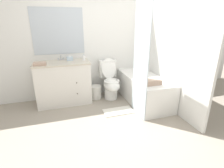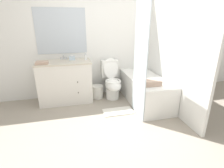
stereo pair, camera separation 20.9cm
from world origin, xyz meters
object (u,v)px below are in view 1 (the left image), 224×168
(wastebasket, at_px, (96,92))
(soap_dispenser, at_px, (84,58))
(hand_towel_folded, at_px, (40,64))
(vanity_cabinet, at_px, (64,82))
(tissue_box, at_px, (70,59))
(sink_faucet, at_px, (61,59))
(bath_towel_folded, at_px, (152,82))
(toilet, at_px, (110,82))
(bathtub, at_px, (144,89))
(bath_mat, at_px, (118,111))

(wastebasket, distance_m, soap_dispenser, 0.84)
(hand_towel_folded, bearing_deg, vanity_cabinet, 21.27)
(vanity_cabinet, relative_size, wastebasket, 3.75)
(soap_dispenser, relative_size, hand_towel_folded, 0.60)
(wastebasket, bearing_deg, tissue_box, 167.23)
(sink_faucet, distance_m, bath_towel_folded, 1.95)
(toilet, distance_m, wastebasket, 0.42)
(sink_faucet, xyz_separation_m, bath_towel_folded, (1.57, -1.13, -0.31))
(wastebasket, bearing_deg, bath_towel_folded, -46.59)
(bathtub, distance_m, tissue_box, 1.72)
(toilet, distance_m, soap_dispenser, 0.80)
(toilet, height_order, soap_dispenser, soap_dispenser)
(toilet, bearing_deg, tissue_box, 168.15)
(sink_faucet, bearing_deg, vanity_cabinet, -90.00)
(sink_faucet, relative_size, bathtub, 0.09)
(wastebasket, distance_m, hand_towel_folded, 1.35)
(soap_dispenser, bearing_deg, tissue_box, 163.37)
(sink_faucet, xyz_separation_m, bath_mat, (0.97, -0.96, -0.92))
(bathtub, bearing_deg, hand_towel_folded, 171.24)
(sink_faucet, bearing_deg, soap_dispenser, -20.04)
(sink_faucet, xyz_separation_m, wastebasket, (0.69, -0.20, -0.78))
(sink_faucet, bearing_deg, bathtub, -22.23)
(sink_faucet, xyz_separation_m, soap_dispenser, (0.46, -0.17, 0.02))
(tissue_box, relative_size, soap_dispenser, 0.93)
(vanity_cabinet, height_order, bathtub, vanity_cabinet)
(toilet, distance_m, tissue_box, 1.02)
(toilet, bearing_deg, soap_dispenser, 170.68)
(bath_mat, bearing_deg, hand_towel_folded, 156.20)
(sink_faucet, height_order, bath_mat, sink_faucet)
(vanity_cabinet, distance_m, sink_faucet, 0.52)
(bath_mat, bearing_deg, toilet, 86.15)
(toilet, relative_size, bath_towel_folded, 2.87)
(hand_towel_folded, bearing_deg, bathtub, -8.76)
(bath_towel_folded, bearing_deg, bathtub, 78.95)
(toilet, relative_size, soap_dispenser, 6.55)
(hand_towel_folded, height_order, bath_towel_folded, hand_towel_folded)
(tissue_box, xyz_separation_m, bath_mat, (0.79, -0.88, -0.93))
(wastebasket, relative_size, bath_mat, 0.50)
(bath_towel_folded, bearing_deg, soap_dispenser, 138.98)
(sink_faucet, xyz_separation_m, tissue_box, (0.18, -0.08, 0.00))
(wastebasket, bearing_deg, vanity_cabinet, -179.70)
(tissue_box, bearing_deg, sink_faucet, 154.79)
(wastebasket, relative_size, tissue_box, 2.33)
(toilet, xyz_separation_m, tissue_box, (-0.84, 0.18, 0.54))
(soap_dispenser, distance_m, bath_towel_folded, 1.50)
(vanity_cabinet, bearing_deg, tissue_box, 33.73)
(tissue_box, bearing_deg, soap_dispenser, -16.63)
(bathtub, height_order, soap_dispenser, soap_dispenser)
(sink_faucet, relative_size, hand_towel_folded, 0.62)
(soap_dispenser, bearing_deg, toilet, -9.32)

